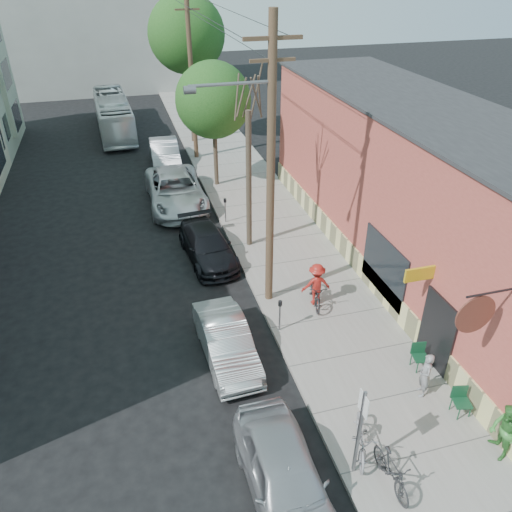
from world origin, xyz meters
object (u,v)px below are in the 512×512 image
object	(u,v)px
parking_meter_far	(225,206)
car_0	(285,477)
car_3	(176,190)
parked_bike_a	(391,471)
parked_bike_b	(361,437)
car_2	(208,246)
utility_pole_near	(269,168)
tree_leafy_far	(186,34)
tree_leafy_mid	(213,100)
bus	(113,115)
car_1	(226,341)
car_4	(165,154)
sign_post	(360,425)
patron_green	(505,432)
patio_chair_a	(421,357)
parking_meter_near	(280,311)
tree_bare	(249,182)
cyclist	(316,284)
patron_grey	(425,375)
patio_chair_b	(462,402)

from	to	relation	value
parking_meter_far	car_0	world-z (taller)	car_0
car_3	parked_bike_a	bearing A→B (deg)	-80.86
parked_bike_b	car_2	xyz separation A→B (m)	(-1.98, 10.86, 0.02)
utility_pole_near	car_2	distance (m)	6.21
tree_leafy_far	parked_bike_a	xyz separation A→B (m)	(0.23, -27.64, -6.41)
tree_leafy_mid	parked_bike_a	size ratio (longest dim) A/B	3.99
tree_leafy_mid	bus	size ratio (longest dim) A/B	0.69
car_1	car_4	size ratio (longest dim) A/B	0.86
sign_post	patron_green	world-z (taller)	sign_post
patio_chair_a	car_4	bearing A→B (deg)	116.58
parked_bike_b	patron_green	bearing A→B (deg)	3.98
parked_bike_b	car_1	xyz separation A→B (m)	(-2.58, 4.57, 0.04)
parking_meter_near	patio_chair_a	size ratio (longest dim) A/B	1.41
tree_bare	car_1	distance (m)	7.70
cyclist	car_3	bearing A→B (deg)	-65.55
sign_post	utility_pole_near	bearing A→B (deg)	89.70
tree_leafy_far	parked_bike_a	size ratio (longest dim) A/B	5.58
patron_grey	car_1	xyz separation A→B (m)	(-5.22, 3.26, -0.22)
parked_bike_a	bus	size ratio (longest dim) A/B	0.17
parked_bike_b	car_0	xyz separation A→B (m)	(-2.32, -0.65, 0.12)
tree_leafy_mid	bus	distance (m)	13.31
sign_post	utility_pole_near	size ratio (longest dim) A/B	0.28
patio_chair_b	parked_bike_a	distance (m)	3.37
patron_grey	sign_post	bearing A→B (deg)	-41.46
bus	parked_bike_b	bearing A→B (deg)	-82.88
utility_pole_near	car_2	xyz separation A→B (m)	(-1.59, 3.66, -4.75)
patio_chair_b	car_4	xyz separation A→B (m)	(-5.69, 22.25, 0.20)
patio_chair_b	cyclist	bearing A→B (deg)	121.67
cyclist	car_2	xyz separation A→B (m)	(-3.23, 4.46, -0.34)
car_0	bus	world-z (taller)	bus
patio_chair_a	parked_bike_b	bearing A→B (deg)	-132.79
car_0	car_3	distance (m)	17.31
parked_bike_a	parked_bike_b	distance (m)	1.15
parking_meter_near	cyclist	size ratio (longest dim) A/B	0.74
patio_chair_b	car_2	distance (m)	11.77
patron_grey	bus	size ratio (longest dim) A/B	0.15
parking_meter_near	tree_leafy_far	world-z (taller)	tree_leafy_far
cyclist	parked_bike_b	size ratio (longest dim) A/B	0.91
parking_meter_near	patio_chair_a	distance (m)	4.75
patron_grey	parked_bike_a	world-z (taller)	patron_grey
car_3	parking_meter_near	bearing A→B (deg)	-79.78
parked_bike_a	car_0	distance (m)	2.61
cyclist	car_1	distance (m)	4.25
parking_meter_far	tree_leafy_far	xyz separation A→B (m)	(0.55, 12.72, 6.08)
tree_leafy_mid	patron_green	bearing A→B (deg)	-80.18
parked_bike_b	car_1	distance (m)	5.25
patron_grey	car_0	xyz separation A→B (m)	(-4.96, -1.96, -0.14)
parking_meter_far	patron_grey	distance (m)	12.88
patio_chair_b	car_0	xyz separation A→B (m)	(-5.60, -0.99, 0.17)
utility_pole_near	parked_bike_b	distance (m)	8.65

